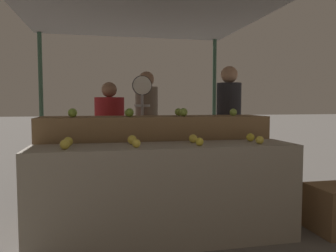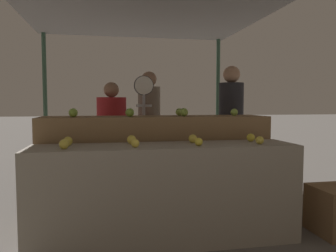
{
  "view_description": "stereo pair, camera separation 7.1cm",
  "coord_description": "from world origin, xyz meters",
  "px_view_note": "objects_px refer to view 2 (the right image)",
  "views": [
    {
      "loc": [
        -0.59,
        -2.87,
        1.27
      ],
      "look_at": [
        0.08,
        0.3,
        1.04
      ],
      "focal_mm": 35.0,
      "sensor_mm": 36.0,
      "label": 1
    },
    {
      "loc": [
        -0.52,
        -2.88,
        1.27
      ],
      "look_at": [
        0.08,
        0.3,
        1.04
      ],
      "focal_mm": 35.0,
      "sensor_mm": 36.0,
      "label": 2
    }
  ],
  "objects_px": {
    "person_customer_left": "(231,119)",
    "produce_scale": "(144,112)",
    "person_vendor_at_scale": "(112,132)",
    "person_customer_right": "(149,120)"
  },
  "relations": [
    {
      "from": "produce_scale",
      "to": "person_customer_right",
      "type": "relative_size",
      "value": 0.93
    },
    {
      "from": "person_vendor_at_scale",
      "to": "person_customer_left",
      "type": "distance_m",
      "value": 1.65
    },
    {
      "from": "produce_scale",
      "to": "person_vendor_at_scale",
      "type": "bearing_deg",
      "value": 143.41
    },
    {
      "from": "person_vendor_at_scale",
      "to": "person_customer_left",
      "type": "xyz_separation_m",
      "value": [
        1.64,
        -0.15,
        0.16
      ]
    },
    {
      "from": "produce_scale",
      "to": "person_vendor_at_scale",
      "type": "distance_m",
      "value": 0.58
    },
    {
      "from": "person_vendor_at_scale",
      "to": "produce_scale",
      "type": "bearing_deg",
      "value": 126.66
    },
    {
      "from": "person_vendor_at_scale",
      "to": "person_customer_left",
      "type": "height_order",
      "value": "person_customer_left"
    },
    {
      "from": "person_customer_left",
      "to": "produce_scale",
      "type": "bearing_deg",
      "value": 14.57
    },
    {
      "from": "produce_scale",
      "to": "person_customer_left",
      "type": "height_order",
      "value": "person_customer_left"
    },
    {
      "from": "person_vendor_at_scale",
      "to": "person_customer_right",
      "type": "distance_m",
      "value": 0.72
    }
  ]
}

